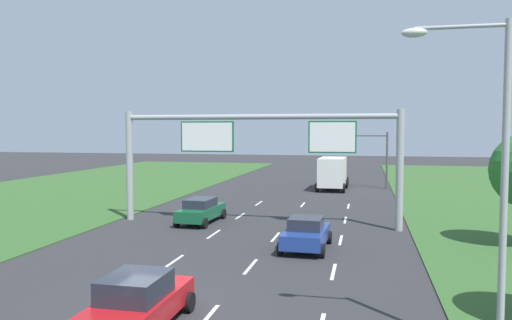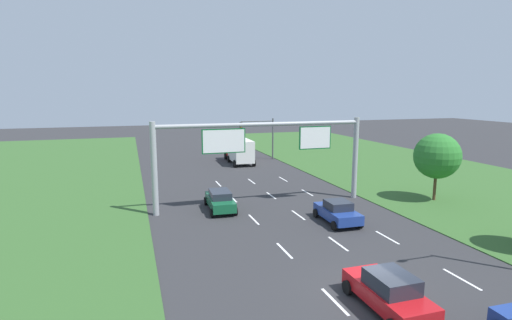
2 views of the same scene
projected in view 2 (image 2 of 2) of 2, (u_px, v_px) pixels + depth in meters
The scene contains 11 objects.
ground_plane at pixel (369, 295), 18.07m from camera, with size 200.00×200.00×0.00m, color #2D2D30.
lane_dashes_inner_left at pixel (306, 272), 20.37m from camera, with size 0.14×44.40×0.01m.
lane_dashes_inner_right at pixel (366, 264), 21.41m from camera, with size 0.14×44.40×0.01m.
lane_dashes_slip at pixel (420, 256), 22.46m from camera, with size 0.14×44.40×0.01m.
car_near_red at pixel (389, 291), 16.76m from camera, with size 2.14×4.39×1.66m.
car_lead_silver at pixel (220, 200), 31.06m from camera, with size 2.19×4.58×1.55m.
car_far_ahead at pixel (338, 212), 28.07m from camera, with size 2.29×4.14×1.57m.
box_truck at pixel (239, 150), 51.56m from camera, with size 2.84×7.29×3.14m.
sign_gantry at pixel (264, 146), 31.57m from camera, with size 17.24×0.44×7.00m.
traffic_light_mast at pixel (259, 132), 53.52m from camera, with size 4.76×0.49×5.60m.
roadside_tree_mid at pixel (437, 156), 33.24m from camera, with size 3.79×3.79×5.73m.
Camera 2 is at (-9.97, -14.44, 9.09)m, focal length 28.00 mm.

